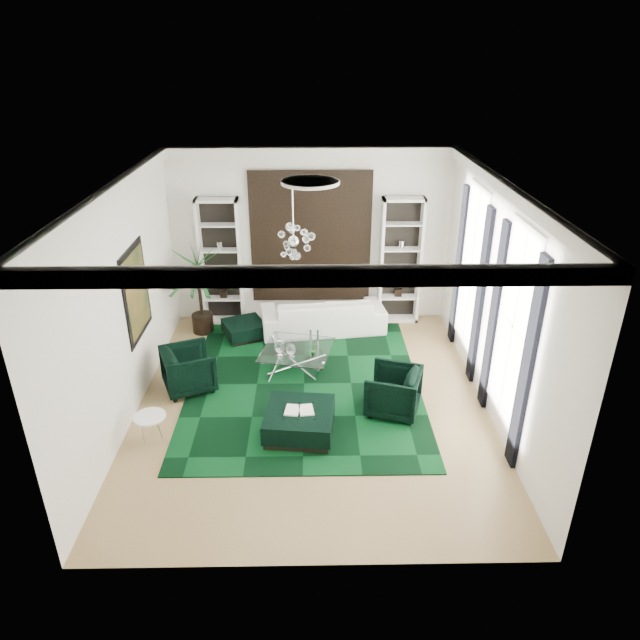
{
  "coord_description": "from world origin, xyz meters",
  "views": [
    {
      "loc": [
        -0.0,
        -8.39,
        5.64
      ],
      "look_at": [
        0.15,
        0.5,
        1.35
      ],
      "focal_mm": 32.0,
      "sensor_mm": 36.0,
      "label": 1
    }
  ],
  "objects_px": {
    "sofa": "(323,314)",
    "coffee_table": "(297,359)",
    "palm": "(199,279)",
    "ottoman_front": "(299,422)",
    "side_table": "(152,429)",
    "armchair_right": "(393,391)",
    "ottoman_side": "(244,330)",
    "armchair_left": "(189,369)"
  },
  "relations": [
    {
      "from": "armchair_right",
      "to": "coffee_table",
      "type": "xyz_separation_m",
      "value": [
        -1.65,
        1.44,
        -0.18
      ]
    },
    {
      "from": "sofa",
      "to": "palm",
      "type": "distance_m",
      "value": 2.75
    },
    {
      "from": "coffee_table",
      "to": "ottoman_side",
      "type": "distance_m",
      "value": 1.77
    },
    {
      "from": "side_table",
      "to": "armchair_left",
      "type": "bearing_deg",
      "value": 79.15
    },
    {
      "from": "sofa",
      "to": "armchair_right",
      "type": "relative_size",
      "value": 3.03
    },
    {
      "from": "armchair_right",
      "to": "ottoman_side",
      "type": "relative_size",
      "value": 1.1
    },
    {
      "from": "coffee_table",
      "to": "side_table",
      "type": "distance_m",
      "value": 3.15
    },
    {
      "from": "ottoman_front",
      "to": "ottoman_side",
      "type": "bearing_deg",
      "value": 110.04
    },
    {
      "from": "armchair_right",
      "to": "ottoman_front",
      "type": "bearing_deg",
      "value": -51.46
    },
    {
      "from": "sofa",
      "to": "palm",
      "type": "relative_size",
      "value": 1.07
    },
    {
      "from": "ottoman_front",
      "to": "armchair_right",
      "type": "bearing_deg",
      "value": 20.41
    },
    {
      "from": "side_table",
      "to": "sofa",
      "type": "bearing_deg",
      "value": 54.49
    },
    {
      "from": "ottoman_front",
      "to": "palm",
      "type": "height_order",
      "value": "palm"
    },
    {
      "from": "sofa",
      "to": "coffee_table",
      "type": "relative_size",
      "value": 2.1
    },
    {
      "from": "ottoman_side",
      "to": "side_table",
      "type": "relative_size",
      "value": 1.6
    },
    {
      "from": "ottoman_side",
      "to": "side_table",
      "type": "height_order",
      "value": "side_table"
    },
    {
      "from": "sofa",
      "to": "palm",
      "type": "xyz_separation_m",
      "value": [
        -2.61,
        -0.01,
        0.85
      ]
    },
    {
      "from": "ottoman_front",
      "to": "side_table",
      "type": "bearing_deg",
      "value": -175.09
    },
    {
      "from": "sofa",
      "to": "ottoman_front",
      "type": "bearing_deg",
      "value": 75.19
    },
    {
      "from": "coffee_table",
      "to": "ottoman_front",
      "type": "bearing_deg",
      "value": -87.85
    },
    {
      "from": "ottoman_side",
      "to": "palm",
      "type": "height_order",
      "value": "palm"
    },
    {
      "from": "coffee_table",
      "to": "side_table",
      "type": "relative_size",
      "value": 2.53
    },
    {
      "from": "palm",
      "to": "sofa",
      "type": "bearing_deg",
      "value": 0.22
    },
    {
      "from": "coffee_table",
      "to": "palm",
      "type": "relative_size",
      "value": 0.51
    },
    {
      "from": "sofa",
      "to": "armchair_right",
      "type": "bearing_deg",
      "value": 102.13
    },
    {
      "from": "armchair_left",
      "to": "coffee_table",
      "type": "relative_size",
      "value": 0.7
    },
    {
      "from": "armchair_left",
      "to": "ottoman_front",
      "type": "distance_m",
      "value": 2.43
    },
    {
      "from": "armchair_left",
      "to": "ottoman_side",
      "type": "xyz_separation_m",
      "value": [
        0.78,
        2.0,
        -0.22
      ]
    },
    {
      "from": "sofa",
      "to": "side_table",
      "type": "distance_m",
      "value": 4.75
    },
    {
      "from": "armchair_left",
      "to": "coffee_table",
      "type": "xyz_separation_m",
      "value": [
        1.93,
        0.66,
        -0.19
      ]
    },
    {
      "from": "armchair_left",
      "to": "side_table",
      "type": "distance_m",
      "value": 1.6
    },
    {
      "from": "armchair_right",
      "to": "coffee_table",
      "type": "bearing_deg",
      "value": -113.01
    },
    {
      "from": "armchair_left",
      "to": "armchair_right",
      "type": "distance_m",
      "value": 3.66
    },
    {
      "from": "ottoman_front",
      "to": "coffee_table",
      "type": "bearing_deg",
      "value": 92.15
    },
    {
      "from": "sofa",
      "to": "palm",
      "type": "bearing_deg",
      "value": -7.53
    },
    {
      "from": "armchair_right",
      "to": "ottoman_side",
      "type": "bearing_deg",
      "value": -116.7
    },
    {
      "from": "armchair_right",
      "to": "ottoman_front",
      "type": "distance_m",
      "value": 1.69
    },
    {
      "from": "coffee_table",
      "to": "side_table",
      "type": "xyz_separation_m",
      "value": [
        -2.23,
        -2.22,
        0.02
      ]
    },
    {
      "from": "sofa",
      "to": "ottoman_side",
      "type": "height_order",
      "value": "sofa"
    },
    {
      "from": "ottoman_front",
      "to": "armchair_left",
      "type": "bearing_deg",
      "value": 145.76
    },
    {
      "from": "sofa",
      "to": "coffee_table",
      "type": "xyz_separation_m",
      "value": [
        -0.53,
        -1.65,
        -0.17
      ]
    },
    {
      "from": "armchair_left",
      "to": "coffee_table",
      "type": "bearing_deg",
      "value": -93.95
    }
  ]
}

